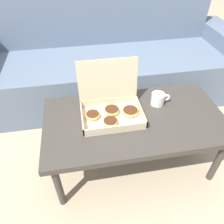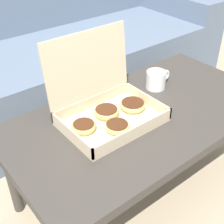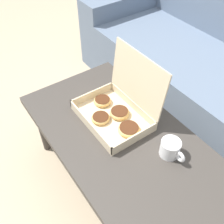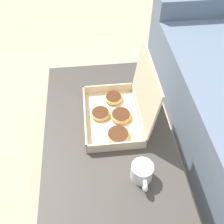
% 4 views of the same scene
% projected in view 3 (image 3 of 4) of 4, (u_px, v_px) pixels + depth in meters
% --- Properties ---
extents(ground_plane, '(12.00, 12.00, 0.00)m').
position_uv_depth(ground_plane, '(138.00, 175.00, 1.64)').
color(ground_plane, tan).
extents(coffee_table, '(1.16, 0.61, 0.45)m').
position_uv_depth(coffee_table, '(124.00, 144.00, 1.30)').
color(coffee_table, '#3D3833').
rests_on(coffee_table, ground_plane).
extents(pastry_box, '(0.39, 0.31, 0.33)m').
position_uv_depth(pastry_box, '(118.00, 108.00, 1.34)').
color(pastry_box, beige).
rests_on(pastry_box, coffee_table).
extents(coffee_mug, '(0.13, 0.09, 0.08)m').
position_uv_depth(coffee_mug, '(171.00, 149.00, 1.18)').
color(coffee_mug, white).
rests_on(coffee_mug, coffee_table).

